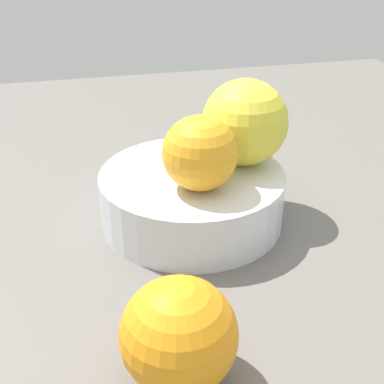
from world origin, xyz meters
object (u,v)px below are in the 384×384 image
at_px(orange_in_bowl_1, 245,122).
at_px(orange_loose_0, 179,335).
at_px(orange_in_bowl_0, 195,154).
at_px(fruit_bowl, 192,198).

distance_m(orange_in_bowl_1, orange_loose_0, 0.25).
xyz_separation_m(orange_in_bowl_0, orange_in_bowl_1, (-0.06, -0.04, 0.01)).
relative_size(fruit_bowl, orange_in_bowl_1, 2.14).
bearing_deg(orange_loose_0, fruit_bowl, -106.15).
xyz_separation_m(fruit_bowl, orange_loose_0, (0.06, 0.20, 0.01)).
relative_size(fruit_bowl, orange_in_bowl_0, 2.65).
bearing_deg(orange_in_bowl_1, fruit_bowl, 12.42).
xyz_separation_m(fruit_bowl, orange_in_bowl_0, (0.00, 0.03, 0.06)).
relative_size(fruit_bowl, orange_loose_0, 2.35).
height_order(orange_in_bowl_1, orange_loose_0, orange_in_bowl_1).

